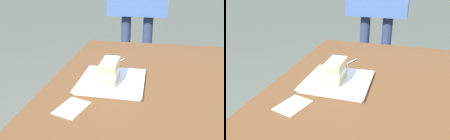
% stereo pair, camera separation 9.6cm
% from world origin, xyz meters
% --- Properties ---
extents(patio_table, '(1.13, 0.98, 0.73)m').
position_xyz_m(patio_table, '(0.00, 0.00, 0.62)').
color(patio_table, brown).
rests_on(patio_table, ground).
extents(dessert_plate, '(0.28, 0.28, 0.02)m').
position_xyz_m(dessert_plate, '(-0.07, 0.22, 0.74)').
color(dessert_plate, white).
rests_on(dessert_plate, patio_table).
extents(cake_slice, '(0.13, 0.07, 0.09)m').
position_xyz_m(cake_slice, '(-0.07, 0.22, 0.79)').
color(cake_slice, '#E0C17A').
rests_on(cake_slice, dessert_plate).
extents(dessert_fork, '(0.16, 0.08, 0.01)m').
position_xyz_m(dessert_fork, '(0.14, 0.24, 0.73)').
color(dessert_fork, silver).
rests_on(dessert_fork, patio_table).
extents(paper_napkin, '(0.14, 0.12, 0.00)m').
position_xyz_m(paper_napkin, '(-0.29, 0.32, 0.73)').
color(paper_napkin, silver).
rests_on(paper_napkin, patio_table).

